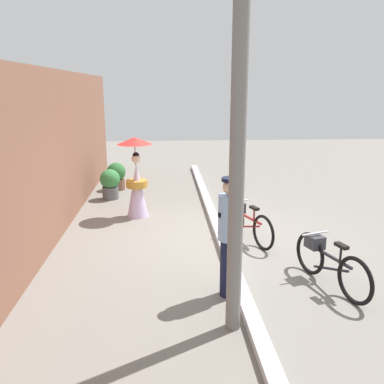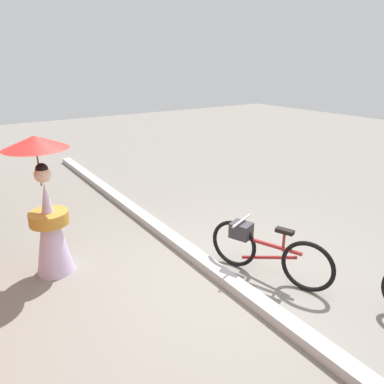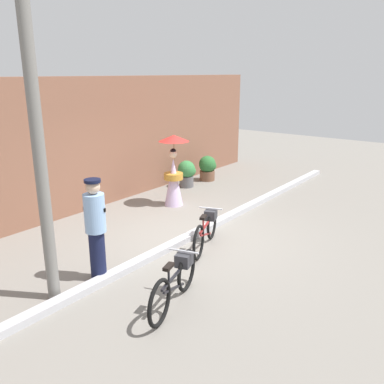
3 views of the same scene
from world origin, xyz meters
The scene contains 10 objects.
ground_plane centered at (0.00, 0.00, 0.00)m, with size 30.00×30.00×0.00m, color gray.
building_wall centered at (0.00, 3.34, 1.62)m, with size 14.00×0.40×3.24m, color brown.
sidewalk_curb centered at (0.00, 0.00, 0.06)m, with size 14.00×0.20×0.12m, color #B2B2B7.
bicycle_near_officer centered at (-2.13, -1.33, 0.39)m, with size 1.62×0.62×0.75m.
bicycle_far_side centered at (-0.17, -0.50, 0.38)m, with size 1.57×0.69×0.73m.
person_officer centered at (-2.32, 0.18, 0.92)m, with size 0.34×0.36×1.72m.
person_with_parasol centered at (1.46, 1.71, 0.91)m, with size 0.78×0.78×1.82m.
potted_plant_by_door centered at (4.04, 2.46, 0.41)m, with size 0.55×0.54×0.79m.
potted_plant_small centered at (3.03, 2.52, 0.43)m, with size 0.54×0.52×0.80m.
utility_pole centered at (-3.13, 0.26, 2.40)m, with size 0.18×0.18×4.80m, color slate.
Camera 3 is at (-6.20, -4.77, 3.33)m, focal length 37.79 mm.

